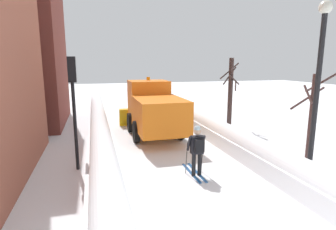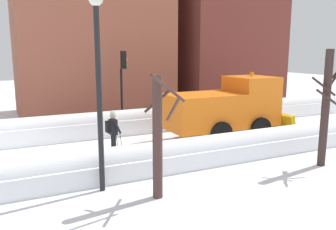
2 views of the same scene
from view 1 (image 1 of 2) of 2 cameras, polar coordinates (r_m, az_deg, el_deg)
The scene contains 9 objects.
ground_plane at distance 15.19m, azimuth -3.09°, elevation -4.03°, with size 80.00×80.00×0.00m, color white.
snowbank_left at distance 14.73m, azimuth -14.22°, elevation -2.53°, with size 1.10×36.00×1.23m.
snowbank_right at distance 15.93m, azimuth 7.14°, elevation -1.64°, with size 1.10×36.00×1.07m.
plow_truck at distance 14.63m, azimuth -3.03°, elevation 1.31°, with size 3.20×5.98×3.12m.
skier at distance 9.48m, azimuth 6.12°, elevation -6.98°, with size 0.62×1.80×1.81m.
traffic_light_pole at distance 10.29m, azimuth -19.30°, elevation 4.71°, with size 0.28×0.42×4.12m.
street_lamp at distance 9.74m, azimuth 29.10°, elevation 7.68°, with size 0.40×0.40×5.73m.
bare_tree_near at distance 11.70m, azimuth 28.06°, elevation -0.57°, with size 1.31×1.15×3.59m.
bare_tree_mid at distance 16.94m, azimuth 12.96°, elevation 4.77°, with size 1.13×1.12×4.20m.
Camera 1 is at (-3.11, -4.34, 3.89)m, focal length 29.02 mm.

